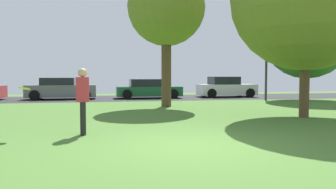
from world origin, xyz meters
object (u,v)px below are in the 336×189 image
person_thrower (83,98)px  oak_tree_center (166,8)px  maple_tree_near (307,35)px  street_lamp_post (266,64)px  parked_car_grey (61,89)px  frisbee_disc (24,88)px  parked_car_green (148,89)px  parked_car_white (226,88)px

person_thrower → oak_tree_center: bearing=-116.4°
maple_tree_near → street_lamp_post: maple_tree_near is taller
oak_tree_center → maple_tree_near: bearing=15.7°
parked_car_grey → street_lamp_post: 13.33m
person_thrower → frisbee_disc: (-1.40, -0.00, 0.26)m
frisbee_disc → parked_car_grey: size_ratio=0.09×
parked_car_green → maple_tree_near: bearing=-21.2°
parked_car_white → street_lamp_post: size_ratio=0.91×
frisbee_disc → parked_car_white: parked_car_white is taller
maple_tree_near → street_lamp_post: (-2.65, 0.27, -1.83)m
person_thrower → frisbee_disc: 1.42m
street_lamp_post → parked_car_white: bearing=107.9°
oak_tree_center → parked_car_grey: 9.70m
parked_car_green → parked_car_white: size_ratio=1.08×
person_thrower → parked_car_grey: 14.12m
oak_tree_center → frisbee_disc: 9.67m
oak_tree_center → maple_tree_near: oak_tree_center is taller
person_thrower → parked_car_green: bearing=-104.9°
frisbee_disc → parked_car_green: bearing=69.9°
oak_tree_center → street_lamp_post: 8.02m
parked_car_green → frisbee_disc: bearing=-110.1°
frisbee_disc → maple_tree_near: bearing=34.5°
person_thrower → parked_car_white: person_thrower is taller
parked_car_green → parked_car_white: (5.77, 0.26, 0.07)m
maple_tree_near → parked_car_white: size_ratio=1.66×
parked_car_green → street_lamp_post: (6.98, -3.47, 1.65)m
oak_tree_center → parked_car_white: (5.77, 6.69, -4.20)m
frisbee_disc → parked_car_green: (5.06, 13.81, -0.60)m
frisbee_disc → parked_car_white: bearing=52.4°
person_thrower → parked_car_white: size_ratio=0.42×
maple_tree_near → parked_car_grey: 16.23m
parked_car_green → parked_car_white: bearing=2.6°
parked_car_white → street_lamp_post: 4.22m
maple_tree_near → street_lamp_post: 3.23m
maple_tree_near → street_lamp_post: bearing=174.3°
person_thrower → frisbee_disc: person_thrower is taller
oak_tree_center → person_thrower: bearing=-116.4°
parked_car_green → street_lamp_post: size_ratio=0.98×
oak_tree_center → parked_car_green: bearing=90.0°
oak_tree_center → frisbee_disc: oak_tree_center is taller
parked_car_grey → parked_car_green: (5.76, -0.14, -0.05)m
oak_tree_center → street_lamp_post: bearing=23.0°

